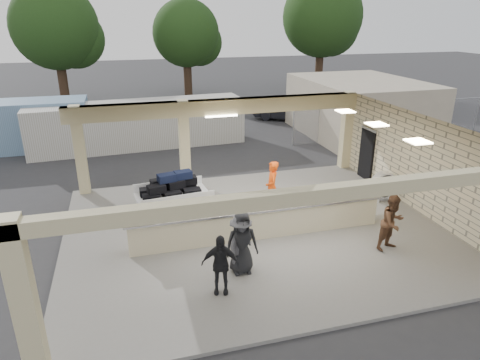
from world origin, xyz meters
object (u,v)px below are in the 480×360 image
object	(u,v)px
luggage_cart	(172,192)
drum_fan	(384,185)
passenger_d	(242,243)
car_white_b	(349,112)
baggage_handler	(272,187)
passenger_c	(241,244)
car_white_a	(332,112)
baggage_counter	(259,222)
passenger_a	(393,223)
car_dark	(287,110)
passenger_b	(220,264)
container_white	(139,124)

from	to	relation	value
luggage_cart	drum_fan	distance (m)	7.85
passenger_d	car_white_b	bearing A→B (deg)	54.66
baggage_handler	passenger_c	world-z (taller)	baggage_handler
car_white_a	baggage_counter	bearing A→B (deg)	151.32
baggage_counter	passenger_c	distance (m)	2.10
passenger_a	passenger_d	world-z (taller)	passenger_d
car_white_b	drum_fan	bearing A→B (deg)	144.18
passenger_d	car_dark	bearing A→B (deg)	67.00
luggage_cart	car_white_a	world-z (taller)	luggage_cart
luggage_cart	car_white_a	bearing A→B (deg)	37.51
baggage_handler	passenger_a	xyz separation A→B (m)	(2.57, -3.34, -0.08)
luggage_cart	passenger_d	xyz separation A→B (m)	(1.33, -4.23, 0.09)
baggage_counter	passenger_c	size ratio (longest dim) A/B	4.88
passenger_b	container_white	size ratio (longest dim) A/B	0.14
baggage_handler	container_white	bearing A→B (deg)	-146.07
passenger_b	car_white_b	xyz separation A→B (m)	(12.22, 15.68, -0.14)
baggage_handler	car_dark	size ratio (longest dim) A/B	0.44
baggage_counter	drum_fan	world-z (taller)	drum_fan
drum_fan	container_white	bearing A→B (deg)	132.51
car_white_a	container_white	size ratio (longest dim) A/B	0.42
baggage_handler	passenger_c	distance (m)	3.91
baggage_counter	passenger_a	xyz separation A→B (m)	(3.54, -1.78, 0.37)
baggage_counter	car_white_a	size ratio (longest dim) A/B	1.77
passenger_a	container_white	size ratio (longest dim) A/B	0.15
drum_fan	passenger_c	bearing A→B (deg)	-150.92
luggage_cart	baggage_handler	distance (m)	3.48
passenger_a	passenger_b	size ratio (longest dim) A/B	1.08
luggage_cart	passenger_a	distance (m)	7.29
drum_fan	baggage_handler	xyz separation A→B (m)	(-4.43, 0.07, 0.36)
car_white_b	container_white	xyz separation A→B (m)	(-13.39, -1.70, 0.45)
car_dark	container_white	distance (m)	10.54
baggage_handler	passenger_a	world-z (taller)	baggage_handler
car_dark	passenger_d	bearing A→B (deg)	-173.29
passenger_a	passenger_b	xyz separation A→B (m)	(-5.36, -0.74, -0.07)
baggage_handler	passenger_b	size ratio (longest dim) A/B	1.18
luggage_cart	car_white_b	world-z (taller)	luggage_cart
car_dark	container_white	world-z (taller)	container_white
luggage_cart	container_white	bearing A→B (deg)	87.83
baggage_counter	car_white_b	size ratio (longest dim) A/B	1.72
baggage_handler	container_white	size ratio (longest dim) A/B	0.17
passenger_d	container_white	bearing A→B (deg)	100.47
passenger_b	luggage_cart	bearing A→B (deg)	111.87
drum_fan	passenger_d	bearing A→B (deg)	-150.77
passenger_d	passenger_c	bearing A→B (deg)	160.07
passenger_c	container_white	distance (m)	13.37
drum_fan	passenger_b	xyz separation A→B (m)	(-7.23, -4.01, 0.21)
baggage_handler	car_white_a	distance (m)	14.94
passenger_c	car_white_b	world-z (taller)	passenger_c
luggage_cart	car_dark	xyz separation A→B (m)	(9.26, 12.67, -0.18)
luggage_cart	baggage_handler	bearing A→B (deg)	-20.98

